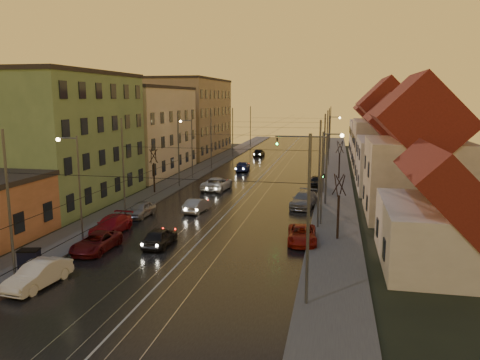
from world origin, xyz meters
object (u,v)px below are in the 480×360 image
Objects in this scene: traffic_light_mast at (316,160)px; dumpster at (29,259)px; parked_right_2 at (316,181)px; driving_car_4 at (259,153)px; parked_left_0 at (38,275)px; parked_left_2 at (111,225)px; street_lamp_1 at (326,169)px; street_lamp_2 at (190,143)px; driving_car_1 at (197,205)px; driving_car_3 at (243,166)px; driving_car_2 at (217,184)px; parked_right_0 at (302,235)px; street_lamp_3 at (331,136)px; parked_right_1 at (304,200)px; driving_car_0 at (160,237)px; parked_left_1 at (96,242)px; parked_left_3 at (141,209)px; street_lamp_0 at (75,177)px.

traffic_light_mast reaches higher than dumpster.
traffic_light_mast is 1.90× the size of parked_right_2.
dumpster is (-4.76, -60.37, -0.05)m from driving_car_4.
parked_left_0 is 10.89m from parked_left_2.
street_lamp_1 is 1.00× the size of street_lamp_2.
driving_car_3 reaches higher than driving_car_1.
driving_car_1 is 17.82m from dumpster.
street_lamp_1 is 1.46× the size of driving_car_2.
parked_right_0 is at bearing -56.41° from street_lamp_2.
parked_right_1 is (-2.18, -29.36, -4.13)m from street_lamp_3.
parked_right_2 is (14.24, 34.68, -0.08)m from parked_left_0.
street_lamp_1 is at bearing -145.61° from driving_car_0.
parked_left_1 is (-2.47, -56.16, -0.11)m from driving_car_4.
driving_car_4 reaches higher than parked_left_3.
parked_left_1 is at bearing -121.76° from parked_right_1.
street_lamp_2 reaches higher than parked_left_3.
parked_right_2 is (-1.50, -17.86, -4.24)m from street_lamp_3.
street_lamp_1 is 14.77m from driving_car_0.
parked_right_1 reaches higher than parked_left_3.
parked_left_2 is (-5.02, 2.32, -0.00)m from driving_car_0.
traffic_light_mast is 1.56× the size of parked_left_1.
parked_right_0 is (10.50, -7.69, -0.03)m from driving_car_1.
parked_right_0 is (-1.50, -41.15, -4.25)m from street_lamp_3.
street_lamp_0 is at bearing -130.40° from parked_right_1.
driving_car_0 is at bearing 28.02° from parked_left_1.
parked_left_1 is 9.84m from parked_left_3.
driving_car_0 is at bearing 70.72° from parked_left_0.
traffic_light_mast is at bearing 52.12° from parked_left_1.
street_lamp_2 is (0.00, 28.00, 0.00)m from street_lamp_0.
street_lamp_0 is 1.46× the size of driving_car_2.
parked_left_2 reaches higher than parked_right_0.
driving_car_2 reaches higher than driving_car_1.
parked_right_1 reaches higher than driving_car_4.
parked_right_1 is 4.34× the size of dumpster.
driving_car_4 is (-13.20, 46.12, -4.13)m from street_lamp_1.
parked_left_3 reaches higher than parked_right_0.
street_lamp_3 is (0.00, 36.00, 0.00)m from street_lamp_1.
driving_car_1 is at bearing 83.74° from driving_car_3.
parked_left_3 is at bearing -130.18° from parked_right_2.
driving_car_3 is 1.10× the size of driving_car_4.
dumpster is at bearing 75.15° from driving_car_3.
driving_car_0 reaches higher than parked_left_2.
parked_right_0 is (11.69, -51.27, -0.12)m from driving_car_4.
driving_car_1 is (6.21, -17.46, -4.22)m from street_lamp_2.
parked_left_3 is 15.92m from parked_right_1.
dumpster is (-1.25, -8.57, 0.01)m from parked_left_2.
traffic_light_mast is (17.10, -12.00, -0.29)m from street_lamp_2.
parked_left_1 is 1.22× the size of parked_right_2.
driving_car_2 is 1.19× the size of parked_right_0.
traffic_light_mast is at bearing -35.07° from street_lamp_2.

